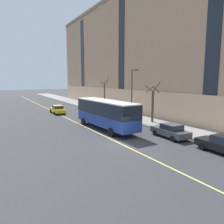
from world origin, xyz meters
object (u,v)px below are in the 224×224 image
Objects in this scene: parked_car_red_3 at (86,107)px; street_lamp at (133,90)px; parked_car_navy_1 at (108,113)px; fire_hydrant at (89,107)px; taxi_cab at (57,109)px; city_bus at (106,113)px; street_tree_mid_block at (153,102)px; parked_car_darkgray_4 at (170,131)px; parked_car_black_2 at (223,145)px; street_tree_far_uptown at (105,94)px.

street_lamp is at bearing -82.24° from parked_car_red_3.
parked_car_navy_1 is 5.95× the size of fire_hydrant.
fire_hydrant is at bearing 21.05° from taxi_cab.
taxi_cab is 15.86m from street_lamp.
city_bus is 8.02m from street_tree_mid_block.
taxi_cab is (-1.66, 16.13, -1.36)m from city_bus.
city_bus is at bearing -104.68° from parked_car_red_3.
parked_car_red_3 is 3.11m from fire_hydrant.
parked_car_red_3 is at bearing 75.32° from city_bus.
street_tree_mid_block reaches higher than parked_car_red_3.
fire_hydrant is (6.09, 19.11, -1.65)m from city_bus.
parked_car_darkgray_4 is 10.99m from street_lamp.
street_lamp is at bearing 124.41° from street_tree_mid_block.
street_lamp reaches higher than parked_car_black_2.
street_tree_far_uptown is 12.72m from street_lamp.
street_tree_far_uptown is 9.40× the size of fire_hydrant.
parked_car_darkgray_4 is 0.69× the size of street_tree_far_uptown.
parked_car_navy_1 is at bearing -97.83° from fire_hydrant.
parked_car_navy_1 is 8.94m from parked_car_red_3.
street_lamp is at bearing -59.21° from taxi_cab.
fire_hydrant is at bearing 72.31° from city_bus.
street_tree_mid_block reaches higher than fire_hydrant.
parked_car_red_3 is 4.61m from street_tree_far_uptown.
parked_car_navy_1 is 8.35m from street_tree_mid_block.
taxi_cab is 6.66× the size of fire_hydrant.
parked_car_navy_1 is 0.63× the size of street_tree_far_uptown.
street_tree_far_uptown is at bearing -3.94° from taxi_cab.
parked_car_red_3 is (-0.13, 29.72, 0.00)m from parked_car_black_2.
city_bus is at bearing 120.92° from parked_car_darkgray_4.
street_lamp is (7.86, -13.18, 4.01)m from taxi_cab.
street_tree_mid_block reaches higher than parked_car_black_2.
parked_car_black_2 is 6.06m from parked_car_darkgray_4.
street_tree_far_uptown is at bearing 83.03° from parked_car_black_2.
taxi_cab is 0.82× the size of street_tree_mid_block.
street_lamp is (1.94, 10.04, 4.01)m from parked_car_darkgray_4.
street_lamp reaches higher than parked_car_darkgray_4.
taxi_cab is 0.62× the size of street_lamp.
parked_car_red_3 is at bearing 97.76° from street_lamp.
street_lamp is at bearing -70.29° from parked_car_navy_1.
parked_car_black_2 reaches higher than fire_hydrant.
parked_car_darkgray_4 is 23.02m from street_tree_far_uptown.
parked_car_black_2 is 32.31m from fire_hydrant.
street_tree_mid_block reaches higher than taxi_cab.
street_tree_far_uptown is 5.03m from fire_hydrant.
fire_hydrant is at bearing 87.12° from parked_car_black_2.
taxi_cab is at bearing 176.06° from street_tree_far_uptown.
street_tree_far_uptown reaches higher than parked_car_darkgray_4.
taxi_cab is at bearing 126.01° from parked_car_navy_1.
parked_car_red_3 is 0.80× the size of street_tree_mid_block.
fire_hydrant is at bearing 85.98° from parked_car_darkgray_4.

